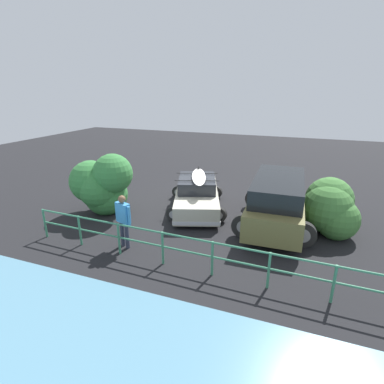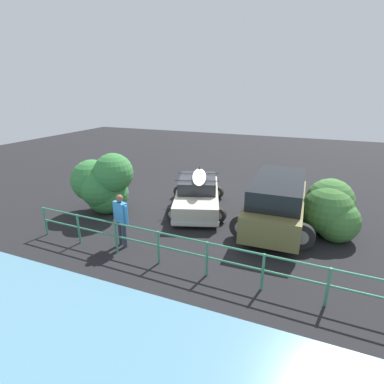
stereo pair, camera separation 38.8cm
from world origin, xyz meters
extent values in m
cube|color=black|center=(0.00, 0.00, -0.01)|extent=(44.00, 44.00, 0.02)
cube|color=#B7B29E|center=(-0.12, 0.14, 0.50)|extent=(3.01, 4.58, 0.68)
cube|color=#23262B|center=(-0.06, -0.02, 1.09)|extent=(2.10, 2.42, 0.50)
cube|color=silver|center=(-0.79, 2.12, 0.28)|extent=(1.70, 0.66, 0.14)
cube|color=silver|center=(0.56, -1.83, 0.28)|extent=(1.70, 0.66, 0.14)
cylinder|color=black|center=(-1.38, 1.11, 0.30)|extent=(0.59, 0.18, 0.59)
cylinder|color=#99999E|center=(-1.38, 1.11, 0.30)|extent=(0.32, 0.19, 0.32)
cylinder|color=black|center=(0.29, 1.68, 0.30)|extent=(0.59, 0.18, 0.59)
cylinder|color=#99999E|center=(0.29, 1.68, 0.30)|extent=(0.32, 0.19, 0.32)
cylinder|color=black|center=(-0.52, -1.39, 0.30)|extent=(0.59, 0.18, 0.59)
cylinder|color=#99999E|center=(-0.52, -1.39, 0.30)|extent=(0.32, 0.19, 0.32)
cylinder|color=black|center=(1.14, -0.82, 0.30)|extent=(0.59, 0.18, 0.59)
cylinder|color=#99999E|center=(1.14, -0.82, 0.30)|extent=(0.32, 0.19, 0.32)
cylinder|color=black|center=(-0.24, 0.51, 1.38)|extent=(1.73, 0.61, 0.03)
cylinder|color=black|center=(0.12, -0.55, 1.38)|extent=(1.73, 0.61, 0.03)
ellipsoid|color=white|center=(-0.18, 0.09, 1.44)|extent=(1.42, 2.61, 0.09)
cone|color=black|center=(0.18, -0.88, 1.55)|extent=(0.10, 0.10, 0.14)
cube|color=brown|center=(-3.45, 0.62, 0.73)|extent=(1.97, 4.81, 0.90)
cube|color=black|center=(-3.45, 0.62, 1.52)|extent=(1.80, 3.75, 0.68)
cylinder|color=black|center=(-3.39, -1.86, 0.83)|extent=(0.79, 0.20, 0.78)
cylinder|color=black|center=(-4.43, 2.03, 0.43)|extent=(0.87, 0.22, 0.87)
cylinder|color=#99999E|center=(-4.43, 2.03, 0.43)|extent=(0.48, 0.23, 0.48)
cylinder|color=black|center=(-2.52, 2.08, 0.43)|extent=(0.87, 0.22, 0.87)
cylinder|color=#99999E|center=(-2.52, 2.08, 0.43)|extent=(0.48, 0.23, 0.48)
cylinder|color=black|center=(-4.37, -0.83, 0.43)|extent=(0.87, 0.22, 0.87)
cylinder|color=#99999E|center=(-4.37, -0.83, 0.43)|extent=(0.48, 0.23, 0.48)
cylinder|color=black|center=(-2.46, -0.78, 0.43)|extent=(0.87, 0.22, 0.87)
cylinder|color=#99999E|center=(-2.46, -0.78, 0.43)|extent=(0.48, 0.23, 0.48)
cylinder|color=#33384C|center=(0.87, 4.10, 0.44)|extent=(0.13, 0.13, 0.88)
cylinder|color=#33384C|center=(1.09, 4.02, 0.44)|extent=(0.13, 0.13, 0.88)
cube|color=#3D8ED1|center=(0.98, 4.06, 1.21)|extent=(0.55, 0.36, 0.66)
sphere|color=brown|center=(0.98, 4.06, 1.67)|extent=(0.24, 0.24, 0.24)
cylinder|color=#3D8ED1|center=(0.70, 4.17, 1.18)|extent=(0.09, 0.09, 0.62)
cylinder|color=#3D8ED1|center=(1.27, 3.96, 1.18)|extent=(0.09, 0.09, 0.62)
cylinder|color=#387F5B|center=(-5.16, 4.67, 0.52)|extent=(0.07, 0.07, 1.04)
cylinder|color=#387F5B|center=(-3.64, 4.63, 0.52)|extent=(0.07, 0.07, 1.04)
cylinder|color=#387F5B|center=(-2.13, 4.59, 0.52)|extent=(0.07, 0.07, 1.04)
cylinder|color=#387F5B|center=(-0.61, 4.54, 0.52)|extent=(0.07, 0.07, 1.04)
cylinder|color=#387F5B|center=(0.91, 4.50, 0.52)|extent=(0.07, 0.07, 1.04)
cylinder|color=#387F5B|center=(2.42, 4.46, 0.52)|extent=(0.07, 0.07, 1.04)
cylinder|color=#387F5B|center=(3.94, 4.42, 0.52)|extent=(0.07, 0.07, 1.04)
cylinder|color=#387F5B|center=(-1.37, 4.57, 1.01)|extent=(10.62, 0.35, 0.06)
cylinder|color=#387F5B|center=(-1.37, 4.57, 0.57)|extent=(10.62, 0.35, 0.06)
cylinder|color=brown|center=(3.22, 1.66, 0.25)|extent=(0.31, 0.31, 0.50)
sphere|color=#387F3D|center=(3.78, 2.01, 1.34)|extent=(1.72, 1.72, 1.72)
sphere|color=#387F3D|center=(3.28, 1.79, 0.80)|extent=(1.78, 1.78, 1.78)
sphere|color=#387F3D|center=(2.75, 1.94, 1.76)|extent=(1.55, 1.55, 1.55)
sphere|color=#387F3D|center=(3.36, 2.06, 1.14)|extent=(1.69, 1.69, 1.69)
cylinder|color=brown|center=(-5.12, 0.59, 0.18)|extent=(0.30, 0.30, 0.36)
sphere|color=#427A38|center=(-5.09, 0.66, 0.89)|extent=(1.62, 1.62, 1.62)
sphere|color=#427A38|center=(-5.17, 0.72, 0.94)|extent=(1.72, 1.72, 1.72)
sphere|color=#427A38|center=(-5.50, 0.89, 0.66)|extent=(1.47, 1.47, 1.47)
sphere|color=#427A38|center=(-5.21, 0.36, 1.13)|extent=(1.66, 1.66, 1.66)
sphere|color=#427A38|center=(-5.23, 0.36, 0.67)|extent=(1.05, 1.05, 1.05)
camera|label=1|loc=(-4.08, 11.45, 4.93)|focal=28.00mm
camera|label=2|loc=(-4.44, 11.31, 4.93)|focal=28.00mm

